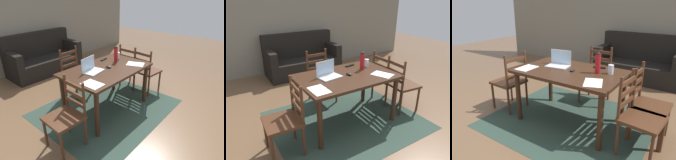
% 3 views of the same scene
% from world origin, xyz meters
% --- Properties ---
extents(ground_plane, '(14.00, 14.00, 0.00)m').
position_xyz_m(ground_plane, '(0.00, 0.00, 0.00)').
color(ground_plane, brown).
extents(area_rug, '(2.27, 1.91, 0.01)m').
position_xyz_m(area_rug, '(0.00, 0.00, 0.00)').
color(area_rug, '#2D4238').
rests_on(area_rug, ground).
extents(wall_back, '(8.00, 0.12, 2.70)m').
position_xyz_m(wall_back, '(0.00, 2.91, 1.35)').
color(wall_back, gray).
rests_on(wall_back, ground).
extents(dining_table, '(1.45, 0.93, 0.78)m').
position_xyz_m(dining_table, '(0.00, 0.00, 0.68)').
color(dining_table, '#382114').
rests_on(dining_table, ground).
extents(chair_right_far, '(0.46, 0.46, 0.95)m').
position_xyz_m(chair_right_far, '(1.01, 0.19, 0.46)').
color(chair_right_far, '#4C2B19').
rests_on(chair_right_far, ground).
extents(chair_left_near, '(0.46, 0.46, 0.95)m').
position_xyz_m(chair_left_near, '(-1.01, -0.19, 0.46)').
color(chair_left_near, '#4C2B19').
rests_on(chair_left_near, ground).
extents(chair_right_near, '(0.48, 0.48, 0.95)m').
position_xyz_m(chair_right_near, '(1.01, -0.18, 0.46)').
color(chair_right_near, '#4C2B19').
rests_on(chair_right_near, ground).
extents(chair_far_head, '(0.44, 0.44, 0.95)m').
position_xyz_m(chair_far_head, '(-0.00, 0.83, 0.46)').
color(chair_far_head, '#4C2B19').
rests_on(chair_far_head, ground).
extents(couch, '(1.80, 0.80, 1.00)m').
position_xyz_m(couch, '(0.28, 2.43, 0.36)').
color(couch, black).
rests_on(couch, ground).
extents(laptop, '(0.35, 0.27, 0.23)m').
position_xyz_m(laptop, '(-0.26, 0.10, 0.84)').
color(laptop, silver).
rests_on(laptop, dining_table).
extents(water_bottle, '(0.07, 0.07, 0.28)m').
position_xyz_m(water_bottle, '(0.36, 0.09, 0.93)').
color(water_bottle, '#A81419').
rests_on(water_bottle, dining_table).
extents(drinking_glass, '(0.07, 0.07, 0.12)m').
position_xyz_m(drinking_glass, '(0.51, 0.17, 0.84)').
color(drinking_glass, silver).
rests_on(drinking_glass, dining_table).
extents(computer_mouse, '(0.08, 0.11, 0.03)m').
position_xyz_m(computer_mouse, '(0.04, -0.01, 0.80)').
color(computer_mouse, black).
rests_on(computer_mouse, dining_table).
extents(tv_remote, '(0.18, 0.07, 0.02)m').
position_xyz_m(tv_remote, '(0.28, 0.33, 0.79)').
color(tv_remote, black).
rests_on(tv_remote, dining_table).
extents(paper_stack_left, '(0.30, 0.35, 0.00)m').
position_xyz_m(paper_stack_left, '(0.47, -0.26, 0.78)').
color(paper_stack_left, white).
rests_on(paper_stack_left, dining_table).
extents(paper_stack_right, '(0.22, 0.30, 0.00)m').
position_xyz_m(paper_stack_right, '(-0.58, -0.25, 0.78)').
color(paper_stack_right, white).
rests_on(paper_stack_right, dining_table).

